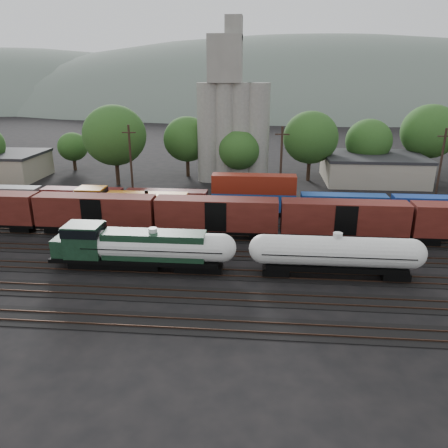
# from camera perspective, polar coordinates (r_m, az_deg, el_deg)

# --- Properties ---
(ground) EXTENTS (600.00, 600.00, 0.00)m
(ground) POSITION_cam_1_polar(r_m,az_deg,el_deg) (50.82, -5.66, -3.78)
(ground) COLOR black
(tracks) EXTENTS (180.00, 33.20, 0.20)m
(tracks) POSITION_cam_1_polar(r_m,az_deg,el_deg) (50.80, -5.66, -3.73)
(tracks) COLOR black
(tracks) RESTS_ON ground
(green_locomotive) EXTENTS (17.61, 3.11, 4.66)m
(green_locomotive) POSITION_cam_1_polar(r_m,az_deg,el_deg) (46.49, -12.74, -2.88)
(green_locomotive) COLOR black
(green_locomotive) RESTS_ON ground
(tank_car_a) EXTENTS (17.09, 3.06, 4.48)m
(tank_car_a) POSITION_cam_1_polar(r_m,az_deg,el_deg) (45.68, -9.16, -3.03)
(tank_car_a) COLOR silver
(tank_car_a) RESTS_ON ground
(tank_car_b) EXTENTS (17.44, 3.12, 4.57)m
(tank_car_b) POSITION_cam_1_polar(r_m,az_deg,el_deg) (44.97, 14.44, -3.71)
(tank_car_b) COLOR silver
(tank_car_b) RESTS_ON ground
(orange_locomotive) EXTENTS (18.35, 3.06, 4.59)m
(orange_locomotive) POSITION_cam_1_polar(r_m,az_deg,el_deg) (61.40, -12.83, 2.50)
(orange_locomotive) COLOR black
(orange_locomotive) RESTS_ON ground
(boxcar_string) EXTENTS (184.40, 2.90, 4.20)m
(boxcar_string) POSITION_cam_1_polar(r_m,az_deg,el_deg) (53.62, 7.27, 0.97)
(boxcar_string) COLOR black
(boxcar_string) RESTS_ON ground
(container_wall) EXTENTS (170.78, 2.60, 5.80)m
(container_wall) POSITION_cam_1_polar(r_m,az_deg,el_deg) (63.44, 2.63, 3.14)
(container_wall) COLOR black
(container_wall) RESTS_ON ground
(grain_silo) EXTENTS (13.40, 5.00, 29.00)m
(grain_silo) POSITION_cam_1_polar(r_m,az_deg,el_deg) (82.57, 1.05, 13.30)
(grain_silo) COLOR gray
(grain_silo) RESTS_ON ground
(industrial_sheds) EXTENTS (119.38, 17.26, 5.10)m
(industrial_sheds) POSITION_cam_1_polar(r_m,az_deg,el_deg) (83.01, 3.30, 7.22)
(industrial_sheds) COLOR #9E937F
(industrial_sheds) RESTS_ON ground
(tree_band) EXTENTS (165.25, 23.98, 14.45)m
(tree_band) POSITION_cam_1_polar(r_m,az_deg,el_deg) (84.71, 2.28, 11.39)
(tree_band) COLOR black
(tree_band) RESTS_ON ground
(utility_poles) EXTENTS (122.20, 0.36, 12.00)m
(utility_poles) POSITION_cam_1_polar(r_m,az_deg,el_deg) (69.86, -2.52, 8.01)
(utility_poles) COLOR black
(utility_poles) RESTS_ON ground
(distant_hills) EXTENTS (860.00, 286.00, 130.00)m
(distant_hills) POSITION_cam_1_polar(r_m,az_deg,el_deg) (308.92, 7.97, 11.53)
(distant_hills) COLOR #59665B
(distant_hills) RESTS_ON ground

